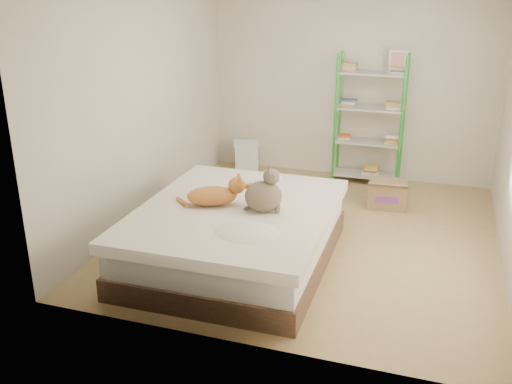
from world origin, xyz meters
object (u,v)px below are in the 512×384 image
at_px(shelf_unit, 370,119).
at_px(cardboard_box, 388,194).
at_px(bed, 236,235).
at_px(white_bin, 246,156).
at_px(orange_cat, 212,194).
at_px(grey_cat, 263,190).

bearing_deg(shelf_unit, cardboard_box, -66.05).
bearing_deg(bed, white_bin, 106.76).
relative_size(orange_cat, shelf_unit, 0.32).
bearing_deg(grey_cat, orange_cat, 73.56).
xyz_separation_m(orange_cat, cardboard_box, (1.46, 1.91, -0.51)).
distance_m(orange_cat, white_bin, 2.81).
distance_m(grey_cat, cardboard_box, 2.22).
bearing_deg(cardboard_box, white_bin, 155.09).
xyz_separation_m(bed, cardboard_box, (1.22, 1.91, -0.12)).
bearing_deg(cardboard_box, grey_cat, -120.33).
bearing_deg(white_bin, cardboard_box, -21.21).
distance_m(cardboard_box, white_bin, 2.22).
relative_size(bed, shelf_unit, 1.26).
height_order(grey_cat, cardboard_box, grey_cat).
xyz_separation_m(orange_cat, white_bin, (-0.60, 2.71, -0.46)).
relative_size(shelf_unit, white_bin, 3.96).
distance_m(orange_cat, grey_cat, 0.52).
height_order(orange_cat, grey_cat, grey_cat).
height_order(cardboard_box, white_bin, white_bin).
xyz_separation_m(cardboard_box, white_bin, (-2.07, 0.80, 0.05)).
height_order(orange_cat, cardboard_box, orange_cat).
xyz_separation_m(shelf_unit, white_bin, (-1.70, -0.03, -0.65)).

